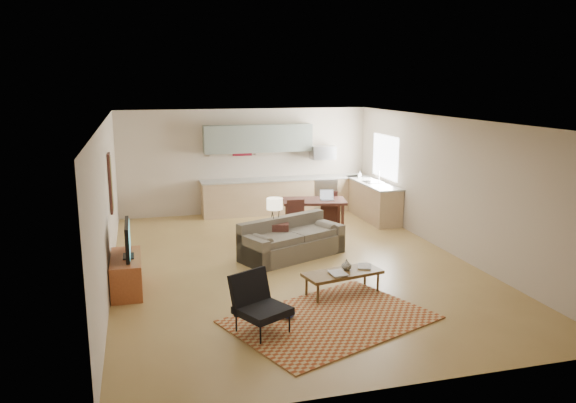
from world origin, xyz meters
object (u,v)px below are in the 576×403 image
object	(u,v)px
dining_table	(314,215)
tv_credenza	(127,274)
coffee_table	(343,283)
sofa	(292,238)
armchair	(263,305)
console_table	(275,239)

from	to	relation	value
dining_table	tv_credenza	bearing A→B (deg)	-133.37
coffee_table	tv_credenza	bearing A→B (deg)	150.60
coffee_table	tv_credenza	distance (m)	3.54
sofa	tv_credenza	world-z (taller)	sofa
armchair	sofa	bearing A→B (deg)	40.20
sofa	coffee_table	size ratio (longest dim) A/B	1.68
sofa	tv_credenza	distance (m)	3.28
coffee_table	console_table	world-z (taller)	console_table
console_table	dining_table	xyz separation A→B (m)	(1.32, 1.56, 0.04)
coffee_table	dining_table	size ratio (longest dim) A/B	0.91
sofa	armchair	size ratio (longest dim) A/B	2.62
sofa	tv_credenza	xyz separation A→B (m)	(-3.11, -1.04, -0.09)
sofa	dining_table	bearing A→B (deg)	36.92
coffee_table	dining_table	distance (m)	4.02
dining_table	armchair	bearing A→B (deg)	-102.92
coffee_table	console_table	xyz separation A→B (m)	(-0.54, 2.38, 0.13)
armchair	tv_credenza	size ratio (longest dim) A/B	0.66
console_table	armchair	bearing A→B (deg)	-90.68
armchair	console_table	xyz separation A→B (m)	(1.01, 3.44, -0.09)
dining_table	sofa	bearing A→B (deg)	-107.45
armchair	tv_credenza	bearing A→B (deg)	102.48
sofa	dining_table	world-z (taller)	sofa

